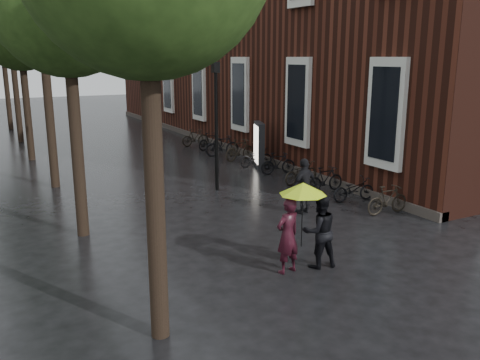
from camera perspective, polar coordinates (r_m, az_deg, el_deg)
ground at (r=10.62m, az=14.52°, el=-13.68°), size 120.00×120.00×0.00m
brick_building at (r=31.34m, az=4.87°, el=15.79°), size 10.20×33.20×12.00m
street_trees at (r=22.91m, az=-22.72°, el=16.50°), size 4.33×34.03×8.91m
person_burgundy at (r=11.55m, az=5.37°, el=-6.23°), size 0.71×0.53×1.76m
person_black at (r=11.95m, az=8.90°, el=-5.68°), size 0.95×0.80×1.75m
lime_umbrella at (r=11.47m, az=7.09°, el=-0.96°), size 1.09×1.09×1.60m
pedestrian_walking at (r=15.98m, az=7.24°, el=-0.67°), size 1.10×0.64×1.75m
parked_bicycles at (r=22.07m, az=2.79°, el=2.31°), size 2.03×14.90×1.05m
ad_lightbox at (r=22.54m, az=2.13°, el=3.96°), size 0.31×1.33×2.01m
lamp_post at (r=18.36m, az=-2.69°, el=7.43°), size 0.24×0.24×4.64m
cycle_sign at (r=24.35m, az=-20.74°, el=5.59°), size 0.14×0.48×2.66m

